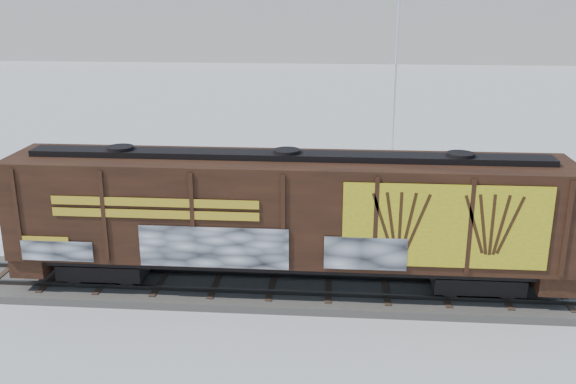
# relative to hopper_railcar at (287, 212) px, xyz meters

# --- Properties ---
(ground) EXTENTS (500.00, 500.00, 0.00)m
(ground) POSITION_rel_hopper_railcar_xyz_m (-0.53, 0.01, -3.04)
(ground) COLOR white
(ground) RESTS_ON ground
(rail_track) EXTENTS (50.00, 3.40, 0.43)m
(rail_track) POSITION_rel_hopper_railcar_xyz_m (-0.53, 0.01, -2.89)
(rail_track) COLOR #59544C
(rail_track) RESTS_ON ground
(parking_strip) EXTENTS (40.00, 8.00, 0.03)m
(parking_strip) POSITION_rel_hopper_railcar_xyz_m (-0.53, 7.51, -3.02)
(parking_strip) COLOR white
(parking_strip) RESTS_ON ground
(hopper_railcar) EXTENTS (18.88, 3.06, 4.68)m
(hopper_railcar) POSITION_rel_hopper_railcar_xyz_m (0.00, 0.00, 0.00)
(hopper_railcar) COLOR black
(hopper_railcar) RESTS_ON rail_track
(flagpole) EXTENTS (2.30, 0.90, 12.39)m
(flagpole) POSITION_rel_hopper_railcar_xyz_m (4.87, 15.58, 1.61)
(flagpole) COLOR silver
(flagpole) RESTS_ON ground
(car_silver) EXTENTS (4.22, 2.42, 1.35)m
(car_silver) POSITION_rel_hopper_railcar_xyz_m (-4.70, 5.68, -2.33)
(car_silver) COLOR #ACAEB3
(car_silver) RESTS_ON parking_strip
(car_white) EXTENTS (4.54, 2.29, 1.43)m
(car_white) POSITION_rel_hopper_railcar_xyz_m (-4.67, 5.93, -2.29)
(car_white) COLOR white
(car_white) RESTS_ON parking_strip
(car_dark) EXTENTS (5.50, 3.43, 1.49)m
(car_dark) POSITION_rel_hopper_railcar_xyz_m (10.56, 7.09, -2.26)
(car_dark) COLOR black
(car_dark) RESTS_ON parking_strip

